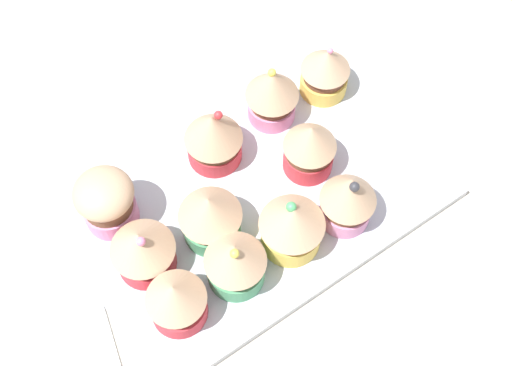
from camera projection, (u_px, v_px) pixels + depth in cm
name	position (u px, v px, depth cm)	size (l,w,h in cm)	color
ground_plane	(256.00, 208.00, 75.54)	(180.00, 180.00, 3.00)	#B2A899
baking_tray	(256.00, 199.00, 73.69)	(38.05, 24.41, 1.20)	silver
cupcake_0	(176.00, 300.00, 64.08)	(5.79, 5.79, 6.91)	#D1333D
cupcake_1	(235.00, 261.00, 65.64)	(6.08, 6.08, 7.60)	#4C9E6B
cupcake_2	(290.00, 226.00, 67.34)	(6.58, 6.58, 7.66)	#EFC651
cupcake_3	(348.00, 198.00, 68.43)	(5.74, 5.74, 8.19)	pink
cupcake_4	(144.00, 251.00, 66.31)	(6.41, 6.41, 7.21)	#D1333D
cupcake_5	(210.00, 216.00, 67.88)	(6.39, 6.39, 7.30)	#4C9E6B
cupcake_6	(311.00, 149.00, 71.60)	(5.62, 5.62, 7.29)	#D1333D
cupcake_7	(106.00, 201.00, 68.72)	(6.05, 6.05, 7.12)	pink
cupcake_8	(213.00, 137.00, 72.22)	(6.21, 6.21, 7.66)	#D1333D
cupcake_9	(272.00, 94.00, 74.57)	(5.88, 5.88, 7.85)	pink
cupcake_10	(325.00, 71.00, 76.83)	(5.53, 5.53, 6.76)	#EFC651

